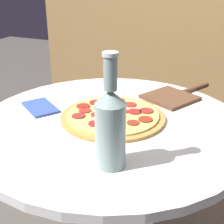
# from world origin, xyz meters

# --- Properties ---
(table) EXTENTS (0.81, 0.81, 0.75)m
(table) POSITION_xyz_m (0.00, 0.00, 0.55)
(table) COLOR silver
(table) RESTS_ON ground_plane
(fence_panel) EXTENTS (1.72, 0.04, 1.62)m
(fence_panel) POSITION_xyz_m (0.00, 0.92, 0.81)
(fence_panel) COLOR olive
(fence_panel) RESTS_ON ground_plane
(pizza) EXTENTS (0.32, 0.32, 0.02)m
(pizza) POSITION_xyz_m (-0.00, 0.02, 0.75)
(pizza) COLOR #B77F3D
(pizza) RESTS_ON table
(beer_bottle) EXTENTS (0.07, 0.07, 0.26)m
(beer_bottle) POSITION_xyz_m (0.10, -0.22, 0.85)
(beer_bottle) COLOR gray
(beer_bottle) RESTS_ON table
(pizza_paddle) EXTENTS (0.21, 0.30, 0.02)m
(pizza_paddle) POSITION_xyz_m (0.13, 0.26, 0.75)
(pizza_paddle) COLOR brown
(pizza_paddle) RESTS_ON table
(napkin) EXTENTS (0.16, 0.14, 0.01)m
(napkin) POSITION_xyz_m (-0.25, -0.02, 0.75)
(napkin) COLOR #334C99
(napkin) RESTS_ON table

